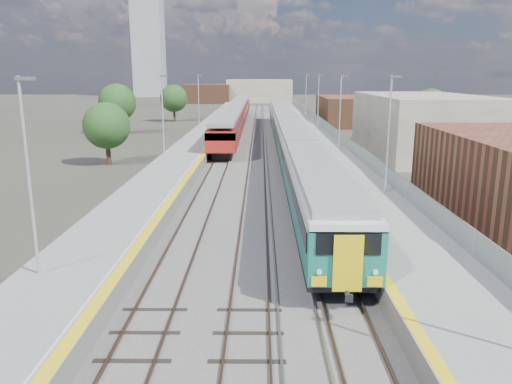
{
  "coord_description": "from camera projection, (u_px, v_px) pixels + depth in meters",
  "views": [
    {
      "loc": [
        -1.6,
        -10.03,
        8.56
      ],
      "look_at": [
        -1.85,
        16.87,
        2.2
      ],
      "focal_mm": 35.0,
      "sensor_mm": 36.0,
      "label": 1
    }
  ],
  "objects": [
    {
      "name": "tree_c",
      "position": [
        174.0,
        98.0,
        91.68
      ],
      "size": [
        4.98,
        4.98,
        6.75
      ],
      "color": "#382619",
      "rests_on": "ground"
    },
    {
      "name": "platform_left",
      "position": [
        202.0,
        140.0,
        62.76
      ],
      "size": [
        4.3,
        155.0,
        8.52
      ],
      "color": "slate",
      "rests_on": "ground"
    },
    {
      "name": "red_train",
      "position": [
        236.0,
        116.0,
        77.72
      ],
      "size": [
        3.02,
        61.18,
        3.81
      ],
      "color": "black",
      "rests_on": "ground"
    },
    {
      "name": "platform_right",
      "position": [
        315.0,
        140.0,
        62.62
      ],
      "size": [
        4.7,
        155.0,
        8.52
      ],
      "color": "slate",
      "rests_on": "ground"
    },
    {
      "name": "tree_b",
      "position": [
        117.0,
        103.0,
        71.87
      ],
      "size": [
        5.37,
        5.37,
        7.28
      ],
      "color": "#382619",
      "rests_on": "ground"
    },
    {
      "name": "green_train",
      "position": [
        288.0,
        132.0,
        56.59
      ],
      "size": [
        2.88,
        80.1,
        3.17
      ],
      "color": "black",
      "rests_on": "ground"
    },
    {
      "name": "buildings",
      "position": [
        204.0,
        67.0,
        144.29
      ],
      "size": [
        72.0,
        185.5,
        40.0
      ],
      "color": "brown",
      "rests_on": "ground"
    },
    {
      "name": "tracks",
      "position": [
        260.0,
        141.0,
        64.42
      ],
      "size": [
        8.96,
        160.0,
        0.17
      ],
      "color": "#4C3323",
      "rests_on": "ground"
    },
    {
      "name": "ballast_bed",
      "position": [
        255.0,
        144.0,
        62.82
      ],
      "size": [
        10.5,
        155.0,
        0.06
      ],
      "primitive_type": "cube",
      "color": "#565451",
      "rests_on": "ground"
    },
    {
      "name": "tree_d",
      "position": [
        430.0,
        106.0,
        70.72
      ],
      "size": [
        4.89,
        4.89,
        6.62
      ],
      "color": "#382619",
      "rests_on": "ground"
    },
    {
      "name": "ground",
      "position": [
        274.0,
        147.0,
        60.37
      ],
      "size": [
        320.0,
        320.0,
        0.0
      ],
      "primitive_type": "plane",
      "color": "#47443A",
      "rests_on": "ground"
    },
    {
      "name": "tree_a",
      "position": [
        107.0,
        126.0,
        47.51
      ],
      "size": [
        4.44,
        4.44,
        6.02
      ],
      "color": "#382619",
      "rests_on": "ground"
    }
  ]
}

